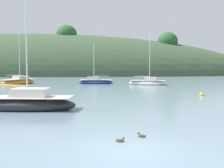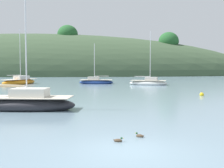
{
  "view_description": "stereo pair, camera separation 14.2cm",
  "coord_description": "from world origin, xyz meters",
  "px_view_note": "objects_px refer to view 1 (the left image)",
  "views": [
    {
      "loc": [
        -1.03,
        -10.79,
        3.11
      ],
      "look_at": [
        0.0,
        20.0,
        1.2
      ],
      "focal_mm": 47.7,
      "sensor_mm": 36.0,
      "label": 1
    },
    {
      "loc": [
        -0.89,
        -10.8,
        3.11
      ],
      "look_at": [
        0.0,
        20.0,
        1.2
      ],
      "focal_mm": 47.7,
      "sensor_mm": 36.0,
      "label": 2
    }
  ],
  "objects_px": {
    "sailboat_yellow_far": "(19,82)",
    "duck_straggler": "(142,136)",
    "sailboat_cream_ketch": "(95,82)",
    "duck_trailing": "(120,140)",
    "mooring_buoy_outer": "(202,95)",
    "sailboat_white_near": "(23,103)",
    "sailboat_orange_cutter": "(148,83)"
  },
  "relations": [
    {
      "from": "sailboat_yellow_far",
      "to": "duck_straggler",
      "type": "xyz_separation_m",
      "value": [
        15.64,
        -37.23,
        -0.37
      ]
    },
    {
      "from": "sailboat_cream_ketch",
      "to": "duck_trailing",
      "type": "height_order",
      "value": "sailboat_cream_ketch"
    },
    {
      "from": "mooring_buoy_outer",
      "to": "duck_trailing",
      "type": "distance_m",
      "value": 20.66
    },
    {
      "from": "sailboat_white_near",
      "to": "duck_trailing",
      "type": "bearing_deg",
      "value": -55.1
    },
    {
      "from": "mooring_buoy_outer",
      "to": "sailboat_yellow_far",
      "type": "bearing_deg",
      "value": 140.88
    },
    {
      "from": "sailboat_white_near",
      "to": "mooring_buoy_outer",
      "type": "xyz_separation_m",
      "value": [
        15.9,
        9.22,
        -0.33
      ]
    },
    {
      "from": "duck_trailing",
      "to": "sailboat_yellow_far",
      "type": "bearing_deg",
      "value": 111.09
    },
    {
      "from": "sailboat_orange_cutter",
      "to": "duck_straggler",
      "type": "xyz_separation_m",
      "value": [
        -5.68,
        -34.79,
        -0.32
      ]
    },
    {
      "from": "sailboat_orange_cutter",
      "to": "duck_straggler",
      "type": "relative_size",
      "value": 21.6
    },
    {
      "from": "sailboat_cream_ketch",
      "to": "mooring_buoy_outer",
      "type": "relative_size",
      "value": 13.08
    },
    {
      "from": "sailboat_yellow_far",
      "to": "duck_straggler",
      "type": "height_order",
      "value": "sailboat_yellow_far"
    },
    {
      "from": "duck_trailing",
      "to": "sailboat_white_near",
      "type": "bearing_deg",
      "value": 124.9
    },
    {
      "from": "sailboat_orange_cutter",
      "to": "mooring_buoy_outer",
      "type": "distance_m",
      "value": 17.51
    },
    {
      "from": "duck_trailing",
      "to": "duck_straggler",
      "type": "bearing_deg",
      "value": 38.63
    },
    {
      "from": "sailboat_cream_ketch",
      "to": "duck_straggler",
      "type": "relative_size",
      "value": 17.37
    },
    {
      "from": "duck_trailing",
      "to": "mooring_buoy_outer",
      "type": "bearing_deg",
      "value": 62.44
    },
    {
      "from": "duck_straggler",
      "to": "sailboat_cream_ketch",
      "type": "bearing_deg",
      "value": 94.32
    },
    {
      "from": "sailboat_orange_cutter",
      "to": "duck_trailing",
      "type": "height_order",
      "value": "sailboat_orange_cutter"
    },
    {
      "from": "sailboat_yellow_far",
      "to": "sailboat_orange_cutter",
      "type": "height_order",
      "value": "sailboat_yellow_far"
    },
    {
      "from": "mooring_buoy_outer",
      "to": "duck_trailing",
      "type": "bearing_deg",
      "value": -117.56
    },
    {
      "from": "sailboat_white_near",
      "to": "duck_trailing",
      "type": "distance_m",
      "value": 11.1
    },
    {
      "from": "sailboat_orange_cutter",
      "to": "mooring_buoy_outer",
      "type": "relative_size",
      "value": 16.27
    },
    {
      "from": "sailboat_yellow_far",
      "to": "duck_trailing",
      "type": "relative_size",
      "value": 22.19
    },
    {
      "from": "sailboat_white_near",
      "to": "duck_straggler",
      "type": "xyz_separation_m",
      "value": [
        7.32,
        -8.31,
        -0.4
      ]
    },
    {
      "from": "sailboat_yellow_far",
      "to": "mooring_buoy_outer",
      "type": "relative_size",
      "value": 17.46
    },
    {
      "from": "sailboat_yellow_far",
      "to": "sailboat_white_near",
      "type": "bearing_deg",
      "value": -73.95
    },
    {
      "from": "sailboat_cream_ketch",
      "to": "sailboat_orange_cutter",
      "type": "relative_size",
      "value": 0.8
    },
    {
      "from": "mooring_buoy_outer",
      "to": "duck_trailing",
      "type": "height_order",
      "value": "mooring_buoy_outer"
    },
    {
      "from": "sailboat_cream_ketch",
      "to": "sailboat_yellow_far",
      "type": "xyz_separation_m",
      "value": [
        -12.78,
        -0.69,
        0.07
      ]
    },
    {
      "from": "sailboat_cream_ketch",
      "to": "sailboat_white_near",
      "type": "distance_m",
      "value": 29.94
    },
    {
      "from": "sailboat_cream_ketch",
      "to": "sailboat_white_near",
      "type": "relative_size",
      "value": 0.68
    },
    {
      "from": "sailboat_cream_ketch",
      "to": "duck_straggler",
      "type": "xyz_separation_m",
      "value": [
        2.86,
        -37.92,
        -0.31
      ]
    }
  ]
}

